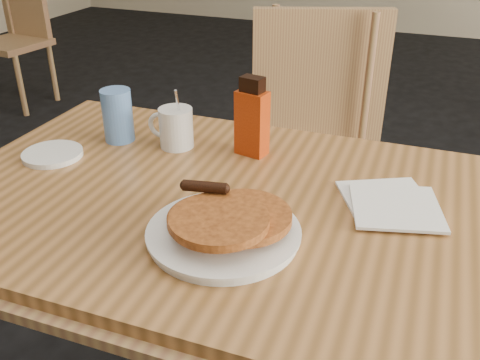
% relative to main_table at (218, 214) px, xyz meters
% --- Properties ---
extents(main_table, '(1.18, 0.81, 0.75)m').
position_rel_main_table_xyz_m(main_table, '(0.00, 0.00, 0.00)').
color(main_table, '#9E6738').
rests_on(main_table, floor).
extents(chair_main_far, '(0.56, 0.57, 0.97)m').
position_rel_main_table_xyz_m(chair_main_far, '(0.00, 0.72, -0.13)').
color(chair_main_far, '#9F7C4B').
rests_on(chair_main_far, floor).
extents(chair_wall_extra, '(0.43, 0.44, 0.85)m').
position_rel_main_table_xyz_m(chair_wall_extra, '(-2.26, 1.92, -0.20)').
color(chair_wall_extra, '#9F7C4B').
rests_on(chair_wall_extra, floor).
extents(pancake_plate, '(0.27, 0.27, 0.08)m').
position_rel_main_table_xyz_m(pancake_plate, '(0.07, -0.13, 0.07)').
color(pancake_plate, white).
rests_on(pancake_plate, main_table).
extents(coffee_mug, '(0.11, 0.08, 0.15)m').
position_rel_main_table_xyz_m(coffee_mug, '(-0.18, 0.18, 0.09)').
color(coffee_mug, white).
rests_on(coffee_mug, main_table).
extents(syrup_bottle, '(0.08, 0.06, 0.18)m').
position_rel_main_table_xyz_m(syrup_bottle, '(-0.00, 0.21, 0.13)').
color(syrup_bottle, maroon).
rests_on(syrup_bottle, main_table).
extents(napkin_stack, '(0.23, 0.24, 0.01)m').
position_rel_main_table_xyz_m(napkin_stack, '(0.33, 0.08, 0.05)').
color(napkin_stack, white).
rests_on(napkin_stack, main_table).
extents(blue_tumbler, '(0.07, 0.07, 0.13)m').
position_rel_main_table_xyz_m(blue_tumbler, '(-0.33, 0.16, 0.11)').
color(blue_tumbler, '#5583C8').
rests_on(blue_tumbler, main_table).
extents(side_saucer, '(0.17, 0.17, 0.01)m').
position_rel_main_table_xyz_m(side_saucer, '(-0.42, 0.02, 0.05)').
color(side_saucer, white).
rests_on(side_saucer, main_table).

